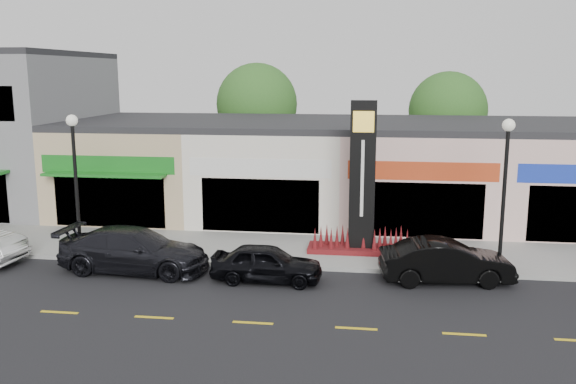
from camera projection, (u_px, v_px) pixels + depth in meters
The scene contains 15 objects.
ground at pixel (270, 288), 20.69m from camera, with size 120.00×120.00×0.00m, color black.
sidewalk at pixel (287, 250), 24.90m from camera, with size 52.00×4.30×0.15m, color gray.
curb at pixel (279, 266), 22.71m from camera, with size 52.00×0.20×0.15m, color gray.
shop_beige at pixel (147, 164), 32.49m from camera, with size 7.00×10.85×4.80m.
shop_cream at pixel (277, 167), 31.58m from camera, with size 7.00×10.01×4.80m.
shop_pink_w at pixel (414, 169), 30.67m from camera, with size 7.00×10.01×4.80m.
shop_pink_e at pixel (560, 172), 29.75m from camera, with size 7.00×10.01×4.80m.
tree_rear_west at pixel (257, 104), 39.17m from camera, with size 5.20×5.20×7.83m.
tree_rear_mid at pixel (448, 111), 37.67m from camera, with size 4.80×4.80×7.29m.
lamp_west_near at pixel (75, 170), 23.50m from camera, with size 0.44×0.44×5.47m.
lamp_east_near at pixel (505, 180), 21.40m from camera, with size 0.44×0.44×5.47m.
pylon_sign at pixel (362, 200), 23.94m from camera, with size 4.20×1.30×6.00m.
car_dark_sedan at pixel (134, 250), 22.28m from camera, with size 5.51×2.24×1.60m, color black.
car_black_sedan at pixel (267, 263), 21.21m from camera, with size 3.87×1.56×1.32m, color black.
car_black_conv at pixel (446, 261), 21.11m from camera, with size 4.52×1.58×1.49m, color black.
Camera 1 is at (3.24, -19.42, 7.16)m, focal length 38.00 mm.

